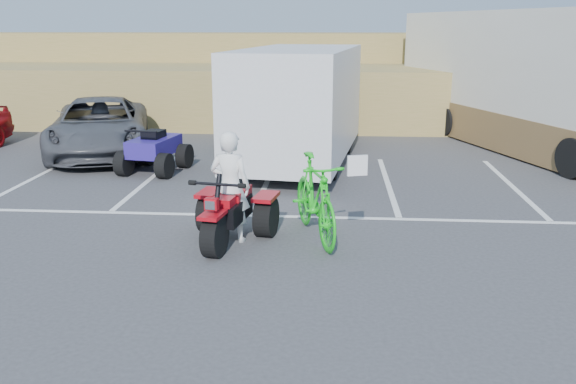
# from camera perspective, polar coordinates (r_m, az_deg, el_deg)

# --- Properties ---
(ground) EXTENTS (100.00, 100.00, 0.00)m
(ground) POSITION_cam_1_polar(r_m,az_deg,el_deg) (9.07, -5.38, -6.81)
(ground) COLOR #3D3D3F
(ground) RESTS_ON ground
(parking_stripes) EXTENTS (28.00, 5.16, 0.01)m
(parking_stripes) POSITION_cam_1_polar(r_m,az_deg,el_deg) (12.81, 1.46, -0.07)
(parking_stripes) COLOR white
(parking_stripes) RESTS_ON ground
(grass_embankment) EXTENTS (40.00, 8.50, 3.10)m
(grass_embankment) POSITION_cam_1_polar(r_m,az_deg,el_deg) (23.88, 0.79, 10.58)
(grass_embankment) COLOR olive
(grass_embankment) RESTS_ON ground
(red_trike_atv) EXTENTS (1.60, 1.96, 1.14)m
(red_trike_atv) POSITION_cam_1_polar(r_m,az_deg,el_deg) (9.94, -5.59, -4.79)
(red_trike_atv) COLOR #A20912
(red_trike_atv) RESTS_ON ground
(rider) EXTENTS (0.72, 0.54, 1.81)m
(rider) POSITION_cam_1_polar(r_m,az_deg,el_deg) (9.80, -5.43, 0.48)
(rider) COLOR white
(rider) RESTS_ON ground
(green_dirt_bike) EXTENTS (1.29, 2.37, 1.37)m
(green_dirt_bike) POSITION_cam_1_polar(r_m,az_deg,el_deg) (9.94, 2.55, -0.56)
(green_dirt_bike) COLOR #14BF19
(green_dirt_bike) RESTS_ON ground
(grey_pickup) EXTENTS (3.93, 5.88, 1.50)m
(grey_pickup) POSITION_cam_1_polar(r_m,az_deg,el_deg) (17.42, -17.20, 5.89)
(grey_pickup) COLOR #47484E
(grey_pickup) RESTS_ON ground
(cargo_trailer) EXTENTS (3.21, 6.41, 2.87)m
(cargo_trailer) POSITION_cam_1_polar(r_m,az_deg,el_deg) (15.34, 1.06, 8.40)
(cargo_trailer) COLOR silver
(cargo_trailer) RESTS_ON ground
(rv_motorhome) EXTENTS (6.01, 10.72, 3.75)m
(rv_motorhome) POSITION_cam_1_polar(r_m,az_deg,el_deg) (18.84, 21.42, 8.89)
(rv_motorhome) COLOR silver
(rv_motorhome) RESTS_ON ground
(quad_atv_blue) EXTENTS (1.55, 1.90, 1.12)m
(quad_atv_blue) POSITION_cam_1_polar(r_m,az_deg,el_deg) (15.02, -12.26, 1.88)
(quad_atv_blue) COLOR navy
(quad_atv_blue) RESTS_ON ground
(quad_atv_green) EXTENTS (1.70, 1.95, 1.06)m
(quad_atv_green) POSITION_cam_1_polar(r_m,az_deg,el_deg) (17.38, -3.91, 4.00)
(quad_atv_green) COLOR #144F12
(quad_atv_green) RESTS_ON ground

